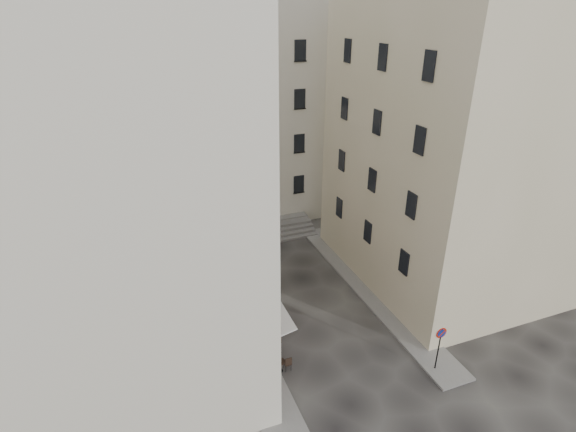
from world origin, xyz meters
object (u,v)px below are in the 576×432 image
bistro_table_a (279,365)px  bistro_table_b (270,342)px  no_parking_sign (440,341)px  pedestrian (256,295)px

bistro_table_a → bistro_table_b: bistro_table_a is taller
bistro_table_a → no_parking_sign: bearing=-20.2°
bistro_table_b → bistro_table_a: bearing=-93.5°
bistro_table_a → pedestrian: bearing=85.2°
no_parking_sign → bistro_table_a: size_ratio=2.22×
no_parking_sign → bistro_table_b: 8.81m
bistro_table_a → bistro_table_b: size_ratio=1.04×
no_parking_sign → pedestrian: bearing=131.0°
pedestrian → bistro_table_b: bearing=68.6°
no_parking_sign → pedestrian: 10.93m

